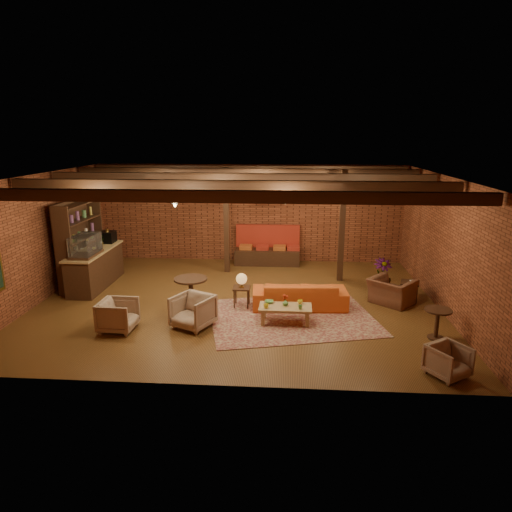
# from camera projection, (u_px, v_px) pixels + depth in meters

# --- Properties ---
(floor) EXTENTS (10.00, 10.00, 0.00)m
(floor) POSITION_uv_depth(u_px,v_px,m) (237.00, 302.00, 11.67)
(floor) COLOR #3F280F
(floor) RESTS_ON ground
(ceiling) EXTENTS (10.00, 8.00, 0.02)m
(ceiling) POSITION_uv_depth(u_px,v_px,m) (236.00, 176.00, 10.83)
(ceiling) COLOR black
(ceiling) RESTS_ON wall_back
(wall_back) EXTENTS (10.00, 0.02, 3.20)m
(wall_back) POSITION_uv_depth(u_px,v_px,m) (250.00, 213.00, 15.10)
(wall_back) COLOR brown
(wall_back) RESTS_ON ground
(wall_front) EXTENTS (10.00, 0.02, 3.20)m
(wall_front) POSITION_uv_depth(u_px,v_px,m) (209.00, 297.00, 7.40)
(wall_front) COLOR brown
(wall_front) RESTS_ON ground
(wall_left) EXTENTS (0.02, 8.00, 3.20)m
(wall_left) POSITION_uv_depth(u_px,v_px,m) (41.00, 238.00, 11.59)
(wall_left) COLOR brown
(wall_left) RESTS_ON ground
(wall_right) EXTENTS (0.02, 8.00, 3.20)m
(wall_right) POSITION_uv_depth(u_px,v_px,m) (444.00, 244.00, 10.91)
(wall_right) COLOR brown
(wall_right) RESTS_ON ground
(ceiling_beams) EXTENTS (9.80, 6.40, 0.22)m
(ceiling_beams) POSITION_uv_depth(u_px,v_px,m) (236.00, 181.00, 10.86)
(ceiling_beams) COLOR black
(ceiling_beams) RESTS_ON ceiling
(ceiling_pipe) EXTENTS (9.60, 0.12, 0.12)m
(ceiling_pipe) POSITION_uv_depth(u_px,v_px,m) (243.00, 183.00, 12.46)
(ceiling_pipe) COLOR black
(ceiling_pipe) RESTS_ON ceiling
(post_left) EXTENTS (0.16, 0.16, 3.20)m
(post_left) POSITION_uv_depth(u_px,v_px,m) (226.00, 221.00, 13.79)
(post_left) COLOR black
(post_left) RESTS_ON ground
(post_right) EXTENTS (0.16, 0.16, 3.20)m
(post_right) POSITION_uv_depth(u_px,v_px,m) (342.00, 227.00, 12.99)
(post_right) COLOR black
(post_right) RESTS_ON ground
(service_counter) EXTENTS (0.80, 2.50, 1.60)m
(service_counter) POSITION_uv_depth(u_px,v_px,m) (95.00, 258.00, 12.70)
(service_counter) COLOR black
(service_counter) RESTS_ON ground
(plant_counter) EXTENTS (0.35, 0.39, 0.30)m
(plant_counter) POSITION_uv_depth(u_px,v_px,m) (100.00, 242.00, 12.78)
(plant_counter) COLOR #337F33
(plant_counter) RESTS_ON service_counter
(shelving_hutch) EXTENTS (0.52, 2.00, 2.40)m
(shelving_hutch) POSITION_uv_depth(u_px,v_px,m) (81.00, 243.00, 12.72)
(shelving_hutch) COLOR black
(shelving_hutch) RESTS_ON ground
(banquette) EXTENTS (2.10, 0.70, 1.00)m
(banquette) POSITION_uv_depth(u_px,v_px,m) (267.00, 249.00, 14.91)
(banquette) COLOR #A5291B
(banquette) RESTS_ON ground
(service_sign) EXTENTS (0.86, 0.06, 0.30)m
(service_sign) POSITION_uv_depth(u_px,v_px,m) (267.00, 195.00, 14.00)
(service_sign) COLOR #E95A17
(service_sign) RESTS_ON ceiling
(ceiling_spotlights) EXTENTS (6.40, 4.40, 0.28)m
(ceiling_spotlights) POSITION_uv_depth(u_px,v_px,m) (236.00, 190.00, 10.92)
(ceiling_spotlights) COLOR black
(ceiling_spotlights) RESTS_ON ceiling
(rug) EXTENTS (4.31, 3.66, 0.01)m
(rug) POSITION_uv_depth(u_px,v_px,m) (291.00, 317.00, 10.69)
(rug) COLOR maroon
(rug) RESTS_ON floor
(sofa) EXTENTS (2.35, 1.04, 0.67)m
(sofa) POSITION_uv_depth(u_px,v_px,m) (300.00, 294.00, 11.22)
(sofa) COLOR #C44D1B
(sofa) RESTS_ON floor
(coffee_table) EXTENTS (1.19, 0.60, 0.66)m
(coffee_table) POSITION_uv_depth(u_px,v_px,m) (285.00, 308.00, 10.29)
(coffee_table) COLOR #936A45
(coffee_table) RESTS_ON floor
(side_table_lamp) EXTENTS (0.41, 0.41, 0.86)m
(side_table_lamp) POSITION_uv_depth(u_px,v_px,m) (242.00, 281.00, 11.20)
(side_table_lamp) COLOR black
(side_table_lamp) RESTS_ON floor
(round_table_left) EXTENTS (0.80, 0.80, 0.83)m
(round_table_left) POSITION_uv_depth(u_px,v_px,m) (191.00, 289.00, 10.95)
(round_table_left) COLOR black
(round_table_left) RESTS_ON floor
(armchair_a) EXTENTS (0.72, 0.76, 0.76)m
(armchair_a) POSITION_uv_depth(u_px,v_px,m) (118.00, 314.00, 9.90)
(armchair_a) COLOR #B6A48D
(armchair_a) RESTS_ON floor
(armchair_b) EXTENTS (1.03, 1.01, 0.81)m
(armchair_b) POSITION_uv_depth(u_px,v_px,m) (193.00, 310.00, 10.06)
(armchair_b) COLOR #B6A48D
(armchair_b) RESTS_ON floor
(armchair_right) EXTENTS (1.18, 1.15, 0.88)m
(armchair_right) POSITION_uv_depth(u_px,v_px,m) (392.00, 287.00, 11.44)
(armchair_right) COLOR brown
(armchair_right) RESTS_ON floor
(side_table_book) EXTENTS (0.57, 0.57, 0.53)m
(side_table_book) POSITION_uv_depth(u_px,v_px,m) (410.00, 283.00, 11.63)
(side_table_book) COLOR black
(side_table_book) RESTS_ON floor
(round_table_right) EXTENTS (0.56, 0.56, 0.65)m
(round_table_right) POSITION_uv_depth(u_px,v_px,m) (437.00, 319.00, 9.49)
(round_table_right) COLOR black
(round_table_right) RESTS_ON floor
(armchair_far) EXTENTS (0.84, 0.83, 0.64)m
(armchair_far) POSITION_uv_depth(u_px,v_px,m) (448.00, 360.00, 8.03)
(armchair_far) COLOR #B6A48D
(armchair_far) RESTS_ON floor
(plant_tall) EXTENTS (1.95, 1.95, 2.75)m
(plant_tall) POSITION_uv_depth(u_px,v_px,m) (384.00, 243.00, 12.06)
(plant_tall) COLOR #4C7F4C
(plant_tall) RESTS_ON floor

